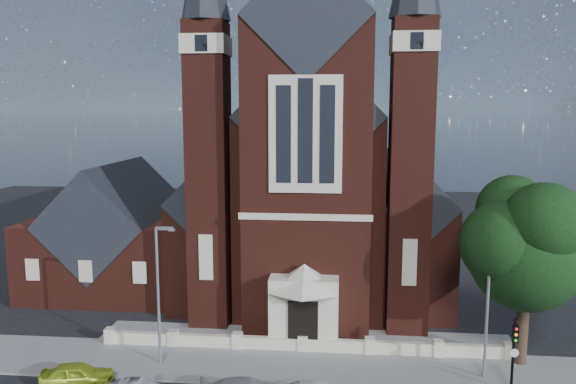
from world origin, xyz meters
name	(u,v)px	position (x,y,z in m)	size (l,w,h in m)	color
ground	(310,304)	(0.00, 15.00, 0.00)	(120.00, 120.00, 0.00)	black
pavement_strip	(300,367)	(0.00, 4.50, 0.00)	(60.00, 5.00, 0.12)	gray
forecourt_paving	(305,339)	(0.00, 8.50, 0.00)	(26.00, 3.00, 0.14)	gray
forecourt_wall	(303,352)	(0.00, 6.50, 0.00)	(24.00, 0.40, 0.90)	beige
church	(316,182)	(0.00, 22.94, 8.19)	(20.01, 34.90, 29.20)	#491C13
parish_hall	(118,238)	(-16.00, 18.00, 4.01)	(12.00, 12.20, 10.24)	#491C13
street_tree	(531,248)	(12.60, 5.71, 6.96)	(6.40, 6.60, 10.70)	black
street_lamp_left	(159,288)	(-7.91, 4.00, 4.60)	(1.16, 0.22, 8.09)	gray
street_lamp_right	(490,298)	(10.09, 4.00, 4.60)	(1.16, 0.22, 8.09)	gray
traffic_signal	(514,347)	(11.00, 2.43, 2.58)	(0.28, 0.42, 4.00)	black
car_lime_van	(77,375)	(-11.55, 1.13, 0.64)	(1.51, 3.76, 1.28)	#A4BA25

